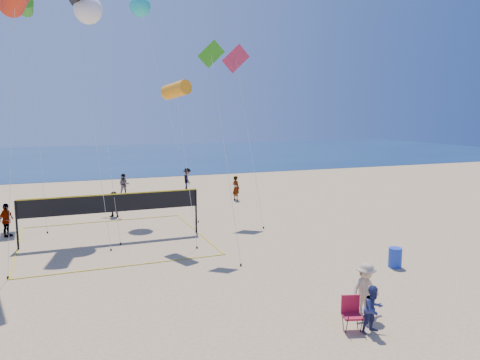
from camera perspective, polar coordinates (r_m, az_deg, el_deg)
name	(u,v)px	position (r m, az deg, el deg)	size (l,w,h in m)	color
ocean	(95,157)	(72.76, -17.29, 2.69)	(140.00, 50.00, 0.03)	navy
bystander_a	(373,309)	(15.12, 15.94, -14.90)	(0.71, 0.55, 1.46)	navy
bystander_b	(365,289)	(16.14, 15.05, -12.75)	(1.15, 0.66, 1.77)	tan
far_person_0	(6,220)	(27.88, -26.61, -4.41)	(1.06, 0.44, 1.81)	gray
far_person_1	(114,204)	(30.73, -15.12, -2.87)	(1.52, 0.48, 1.64)	gray
far_person_2	(236,188)	(35.30, -0.50, -0.99)	(0.67, 0.44, 1.85)	gray
far_person_3	(124,185)	(38.48, -13.95, -0.55)	(0.84, 0.66, 1.74)	gray
far_person_4	(187,179)	(40.10, -6.46, 0.11)	(1.22, 0.70, 1.89)	gray
camp_chair	(351,311)	(15.19, 13.42, -15.26)	(0.69, 0.80, 1.16)	#AA132E
trash_barrel	(395,257)	(21.39, 18.38, -8.95)	(0.56, 0.56, 0.85)	#1D3DBC
volleyball_net	(112,209)	(25.01, -15.33, -3.37)	(9.31, 9.16, 2.45)	black
kite_2	(176,90)	(24.38, -7.78, 10.81)	(1.38, 3.30, 8.21)	orange
kite_4	(213,69)	(23.30, -3.28, 13.40)	(1.38, 4.42, 10.11)	#339C1A
kite_5	(237,66)	(29.99, -0.36, 13.72)	(1.84, 4.45, 10.83)	#BD2B4A
kite_6	(88,10)	(29.40, -18.04, 19.12)	(1.86, 6.30, 13.13)	white
kite_7	(140,6)	(33.21, -12.07, 20.00)	(3.10, 6.25, 14.15)	#23C9C2
kite_8	(27,7)	(34.20, -24.55, 18.63)	(1.17, 7.38, 13.71)	#339C1A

